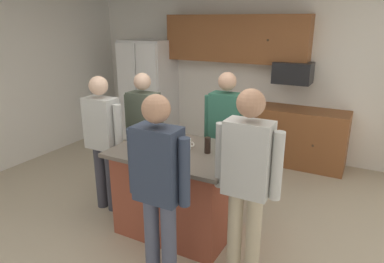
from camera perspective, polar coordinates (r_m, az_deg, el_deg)
The scene contains 17 objects.
floor at distance 4.06m, azimuth -2.40°, elevation -15.38°, with size 7.04×7.04×0.00m, color #B7A88E.
back_wall at distance 6.04m, azimuth 11.14°, elevation 8.79°, with size 6.40×0.10×2.60m, color white.
cabinet_run_upper at distance 5.92m, azimuth 7.09°, elevation 14.89°, with size 2.40×0.38×0.75m.
cabinet_run_lower at distance 5.79m, azimuth 15.35°, elevation -0.59°, with size 1.80×0.63×0.90m.
refrigerator at distance 6.60m, azimuth -7.08°, elevation 6.56°, with size 0.87×0.76×1.88m.
microwave_over_range at distance 5.58m, azimuth 16.24°, elevation 9.25°, with size 0.56×0.40×0.32m, color black.
kitchen_island at distance 3.80m, azimuth -2.16°, elevation -9.51°, with size 1.31×0.97×0.94m.
person_guest_left at distance 2.83m, azimuth -5.52°, elevation -8.23°, with size 0.57×0.22×1.70m.
person_guest_right at distance 4.43m, azimuth -7.83°, elevation 0.70°, with size 0.57×0.22×1.61m.
person_elder_center at distance 4.16m, azimuth -14.45°, elevation -0.68°, with size 0.57×0.22×1.63m.
person_host_foreground at distance 4.23m, azimuth 5.56°, elevation 0.26°, with size 0.57×0.22×1.65m.
person_guest_by_door at distance 2.91m, azimuth 9.01°, elevation -7.18°, with size 0.57×0.23×1.73m.
mug_blue_stoneware at distance 3.61m, azimuth -0.79°, elevation -2.03°, with size 0.13×0.09×0.11m.
glass_dark_ale at distance 3.53m, azimuth -7.79°, elevation -2.30°, with size 0.08×0.08×0.15m.
tumbler_amber at distance 3.49m, azimuth 2.56°, elevation -2.26°, with size 0.06×0.06×0.16m.
glass_short_whisky at distance 3.94m, azimuth -6.37°, elevation 0.06°, with size 0.06×0.06×0.17m.
mug_ceramic_white at distance 3.79m, azimuth -7.71°, elevation -1.31°, with size 0.13×0.08×0.09m.
Camera 1 is at (1.74, -2.91, 2.23)m, focal length 32.52 mm.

